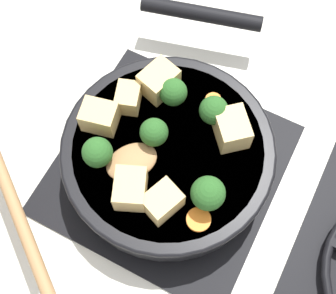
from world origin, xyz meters
The scene contains 17 objects.
ground_plane centered at (0.00, 0.00, 0.00)m, with size 2.40×2.40×0.00m, color silver.
front_burner_grate centered at (0.00, 0.00, 0.01)m, with size 0.31×0.31×0.03m.
skillet_pan centered at (0.00, 0.00, 0.06)m, with size 0.40×0.30×0.05m.
wooden_spoon centered at (0.11, -0.08, 0.09)m, with size 0.24×0.23×0.02m.
tofu_cube_center_large centered at (0.01, -0.10, 0.10)m, with size 0.05×0.04×0.04m, color #DBB770.
tofu_cube_near_handle centered at (-0.05, 0.07, 0.10)m, with size 0.05×0.04×0.04m, color #DBB770.
tofu_cube_east_chunk centered at (-0.03, -0.08, 0.10)m, with size 0.04×0.03×0.03m, color #DBB770.
tofu_cube_west_chunk centered at (-0.07, -0.05, 0.10)m, with size 0.05×0.04×0.04m, color #DBB770.
tofu_cube_back_piece centered at (0.07, 0.03, 0.10)m, with size 0.04×0.04×0.04m, color #DBB770.
tofu_cube_front_piece centered at (0.08, -0.01, 0.10)m, with size 0.05×0.04×0.04m, color #DBB770.
broccoli_floret_near_spoon centered at (0.00, -0.02, 0.11)m, with size 0.04×0.04×0.04m.
broccoli_floret_center_top centered at (-0.06, -0.03, 0.11)m, with size 0.04×0.04×0.04m.
broccoli_floret_east_rim centered at (0.06, -0.07, 0.11)m, with size 0.04×0.04×0.05m.
broccoli_floret_west_rim centered at (-0.06, 0.03, 0.11)m, with size 0.04×0.04×0.05m.
broccoli_floret_north_edge centered at (0.04, 0.08, 0.11)m, with size 0.04×0.04×0.05m.
carrot_slice_orange_thin centered at (-0.09, 0.02, 0.08)m, with size 0.02×0.02×0.01m, color orange.
carrot_slice_near_center centered at (0.07, 0.08, 0.08)m, with size 0.03×0.03×0.01m, color orange.
Camera 1 is at (0.22, 0.11, 0.64)m, focal length 50.00 mm.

